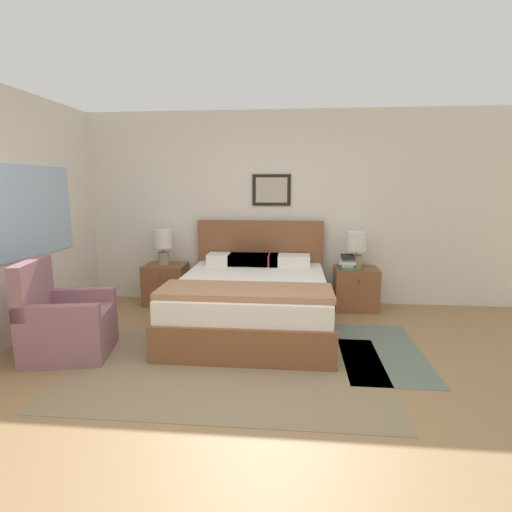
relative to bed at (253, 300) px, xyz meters
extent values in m
plane|color=#99754C|center=(-0.02, -1.55, -0.32)|extent=(16.00, 16.00, 0.00)
cube|color=silver|center=(-0.02, 1.10, 0.98)|extent=(7.15, 0.06, 2.60)
cube|color=black|center=(0.15, 1.06, 1.23)|extent=(0.52, 0.02, 0.42)
cube|color=#B2A893|center=(0.15, 1.04, 1.23)|extent=(0.42, 0.00, 0.34)
cube|color=silver|center=(-2.43, -0.24, 0.98)|extent=(0.06, 5.02, 2.60)
cube|color=#9EBCDB|center=(-2.39, -0.27, 1.02)|extent=(0.02, 1.41, 0.98)
cube|color=#897556|center=(-0.11, -1.14, -0.32)|extent=(2.79, 1.66, 0.01)
cube|color=slate|center=(1.34, -0.58, -0.32)|extent=(0.79, 1.49, 0.01)
cube|color=brown|center=(0.00, -0.04, -0.18)|extent=(1.72, 2.09, 0.28)
cube|color=brown|center=(0.00, -1.06, 0.00)|extent=(1.72, 0.06, 0.08)
cube|color=white|center=(0.00, -0.04, 0.11)|extent=(1.65, 2.01, 0.30)
cube|color=brown|center=(0.00, 0.98, 0.54)|extent=(1.72, 0.06, 0.57)
cube|color=#9E7051|center=(0.00, -0.69, 0.29)|extent=(1.68, 0.59, 0.06)
cube|color=white|center=(-0.41, 0.75, 0.33)|extent=(0.52, 0.32, 0.14)
cube|color=white|center=(0.41, 0.75, 0.33)|extent=(0.52, 0.32, 0.14)
cube|color=#9E2D33|center=(0.00, 0.75, 0.33)|extent=(0.52, 0.32, 0.14)
cube|color=#9E2D33|center=(-0.13, 0.75, 0.33)|extent=(0.52, 0.32, 0.14)
cube|color=#8E606B|center=(-1.66, -0.94, -0.10)|extent=(0.85, 0.81, 0.44)
cube|color=#8E606B|center=(-1.96, -1.00, 0.37)|extent=(0.25, 0.69, 0.49)
cube|color=#8E606B|center=(-1.72, -0.66, 0.19)|extent=(0.74, 0.24, 0.14)
cube|color=#8E606B|center=(-1.61, -1.23, 0.19)|extent=(0.74, 0.24, 0.14)
cube|color=brown|center=(-1.28, 0.80, -0.05)|extent=(0.55, 0.45, 0.55)
sphere|color=#332D28|center=(-1.28, 0.56, 0.11)|extent=(0.02, 0.02, 0.02)
cube|color=brown|center=(1.29, 0.80, -0.05)|extent=(0.55, 0.45, 0.55)
sphere|color=#332D28|center=(1.29, 0.56, 0.11)|extent=(0.02, 0.02, 0.02)
cylinder|color=gray|center=(-1.30, 0.79, 0.31)|extent=(0.15, 0.15, 0.17)
cylinder|color=gray|center=(-1.30, 0.79, 0.43)|extent=(0.02, 0.02, 0.06)
cylinder|color=silver|center=(-1.30, 0.79, 0.58)|extent=(0.25, 0.25, 0.25)
cylinder|color=gray|center=(1.27, 0.79, 0.31)|extent=(0.15, 0.15, 0.17)
cylinder|color=gray|center=(1.27, 0.79, 0.43)|extent=(0.02, 0.02, 0.06)
cylinder|color=silver|center=(1.27, 0.79, 0.58)|extent=(0.25, 0.25, 0.25)
cube|color=#4C7551|center=(1.16, 0.75, 0.25)|extent=(0.25, 0.30, 0.04)
cube|color=silver|center=(1.16, 0.75, 0.28)|extent=(0.17, 0.24, 0.03)
cube|color=silver|center=(1.16, 0.75, 0.32)|extent=(0.24, 0.29, 0.03)
cube|color=#4C7551|center=(1.16, 0.75, 0.35)|extent=(0.19, 0.23, 0.03)
cube|color=#232328|center=(1.16, 0.75, 0.39)|extent=(0.16, 0.24, 0.04)
camera|label=1|loc=(0.46, -4.40, 1.30)|focal=28.00mm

